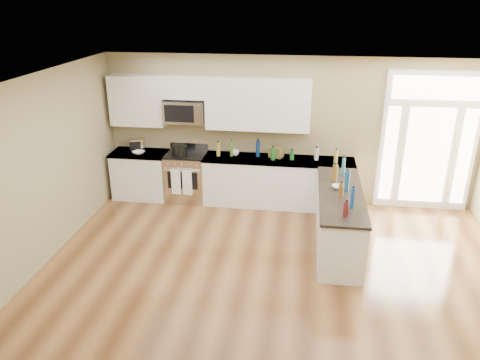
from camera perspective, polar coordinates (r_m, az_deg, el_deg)
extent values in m
plane|color=#583419|center=(6.03, 3.48, -17.86)|extent=(8.00, 8.00, 0.00)
plane|color=#998A61|center=(8.97, 5.90, 5.98)|extent=(7.00, 0.00, 7.00)
plane|color=white|center=(4.75, 4.25, 9.06)|extent=(8.00, 8.00, 0.00)
cube|color=white|center=(9.53, -11.92, 0.55)|extent=(1.06, 0.62, 0.90)
cube|color=black|center=(9.68, -11.74, -1.66)|extent=(1.02, 0.52, 0.10)
cube|color=black|center=(9.37, -12.14, 3.22)|extent=(1.10, 0.66, 0.04)
cube|color=white|center=(8.99, 4.59, -0.34)|extent=(2.81, 0.62, 0.90)
cube|color=black|center=(9.15, 4.51, -2.66)|extent=(2.77, 0.52, 0.10)
cube|color=black|center=(8.82, 4.68, 2.48)|extent=(2.85, 0.66, 0.04)
cube|color=white|center=(7.68, 11.93, -4.85)|extent=(0.65, 2.28, 0.90)
cube|color=black|center=(7.87, 11.70, -7.45)|extent=(0.61, 2.18, 0.10)
cube|color=black|center=(7.49, 12.21, -1.63)|extent=(0.69, 2.32, 0.04)
cube|color=white|center=(9.24, -12.40, 9.42)|extent=(1.04, 0.33, 0.95)
cube|color=white|center=(8.72, 2.19, 9.17)|extent=(1.94, 0.33, 0.95)
cube|color=white|center=(8.91, -6.81, 11.12)|extent=(0.82, 0.33, 0.40)
cube|color=silver|center=(8.97, -6.74, 8.32)|extent=(0.78, 0.40, 0.42)
cube|color=black|center=(8.79, -7.46, 8.01)|extent=(0.56, 0.01, 0.32)
cube|color=white|center=(9.23, 21.92, 4.29)|extent=(1.70, 0.08, 2.60)
cube|color=white|center=(9.25, 21.77, 2.72)|extent=(0.78, 0.02, 1.80)
cube|color=white|center=(9.12, 17.75, 2.99)|extent=(0.22, 0.02, 1.80)
cube|color=white|center=(9.43, 25.66, 2.46)|extent=(0.22, 0.02, 1.80)
cube|color=white|center=(8.95, 22.90, 10.29)|extent=(1.50, 0.02, 0.40)
cube|color=silver|center=(9.25, -6.51, 0.31)|extent=(0.76, 0.63, 0.92)
cube|color=black|center=(9.09, -6.64, 3.10)|extent=(0.76, 0.60, 0.03)
cube|color=silver|center=(9.34, -6.20, 4.12)|extent=(0.76, 0.04, 0.14)
cube|color=black|center=(8.95, -7.03, -0.07)|extent=(0.58, 0.01, 0.34)
cylinder|color=silver|center=(8.85, -7.13, 1.19)|extent=(0.70, 0.02, 0.02)
cube|color=white|center=(8.96, -7.82, -0.23)|extent=(0.18, 0.02, 0.50)
cube|color=white|center=(8.90, -6.45, -0.31)|extent=(0.18, 0.02, 0.50)
cylinder|color=black|center=(8.97, -7.38, 3.63)|extent=(0.29, 0.29, 0.22)
cube|color=silver|center=(9.47, -12.42, 4.27)|extent=(0.33, 0.29, 0.23)
cube|color=brown|center=(8.88, 4.44, 3.44)|extent=(0.30, 0.26, 0.20)
imported|color=white|center=(9.26, -12.28, 3.29)|extent=(0.29, 0.29, 0.05)
imported|color=white|center=(7.61, 11.77, -0.82)|extent=(0.23, 0.23, 0.05)
imported|color=white|center=(8.96, -0.58, 3.36)|extent=(0.17, 0.17, 0.11)
cylinder|color=#19591E|center=(8.76, 6.36, 3.04)|extent=(0.08, 0.08, 0.18)
cylinder|color=navy|center=(6.93, 13.55, -2.14)|extent=(0.07, 0.07, 0.31)
cylinder|color=brown|center=(7.84, 11.49, 0.82)|extent=(0.08, 0.08, 0.28)
cylinder|color=olive|center=(8.71, 11.62, 2.84)|extent=(0.07, 0.07, 0.25)
cylinder|color=#26727F|center=(8.13, 12.49, 1.60)|extent=(0.06, 0.06, 0.31)
cylinder|color=#591919|center=(6.67, 12.80, -3.48)|extent=(0.08, 0.08, 0.22)
cylinder|color=#B2B2B7|center=(8.81, 9.31, 3.15)|extent=(0.08, 0.08, 0.23)
cylinder|color=navy|center=(8.87, 2.20, 3.86)|extent=(0.07, 0.07, 0.31)
cylinder|color=#3F7226|center=(8.89, -1.05, 3.86)|extent=(0.06, 0.06, 0.30)
cylinder|color=#19591E|center=(8.72, 4.05, 3.20)|extent=(0.08, 0.08, 0.23)
cylinder|color=navy|center=(7.53, 12.92, -0.09)|extent=(0.08, 0.08, 0.32)
cylinder|color=brown|center=(7.26, 12.20, -1.24)|extent=(0.07, 0.07, 0.23)
cylinder|color=olive|center=(8.91, -2.66, 3.75)|extent=(0.07, 0.07, 0.26)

